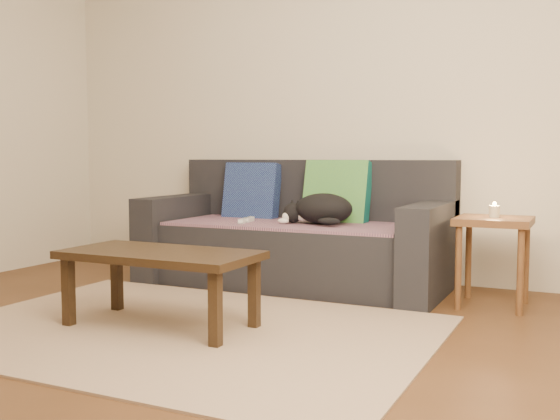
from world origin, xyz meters
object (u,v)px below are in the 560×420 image
at_px(sofa, 296,240).
at_px(wii_remote_a, 249,220).
at_px(coffee_table, 160,261).
at_px(cat, 321,209).
at_px(side_table, 494,233).
at_px(wii_remote_b, 243,221).

height_order(sofa, wii_remote_a, sofa).
bearing_deg(coffee_table, wii_remote_a, 96.88).
distance_m(cat, coffee_table, 1.38).
distance_m(sofa, side_table, 1.36).
relative_size(wii_remote_b, coffee_table, 0.15).
height_order(cat, side_table, cat).
distance_m(cat, wii_remote_a, 0.53).
bearing_deg(wii_remote_a, side_table, -100.49).
xyz_separation_m(wii_remote_a, coffee_table, (0.15, -1.25, -0.10)).
distance_m(wii_remote_b, side_table, 1.64).
xyz_separation_m(cat, side_table, (1.13, -0.04, -0.10)).
height_order(wii_remote_b, coffee_table, wii_remote_b).
bearing_deg(side_table, sofa, 174.15).
relative_size(cat, coffee_table, 0.53).
relative_size(wii_remote_a, side_table, 0.28).
bearing_deg(wii_remote_a, wii_remote_b, 173.50).
distance_m(wii_remote_a, coffee_table, 1.26).
xyz_separation_m(cat, wii_remote_b, (-0.51, -0.16, -0.09)).
distance_m(sofa, coffee_table, 1.42).
bearing_deg(side_table, wii_remote_a, -179.33).
xyz_separation_m(sofa, coffee_table, (-0.14, -1.41, 0.05)).
relative_size(sofa, wii_remote_b, 14.00).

